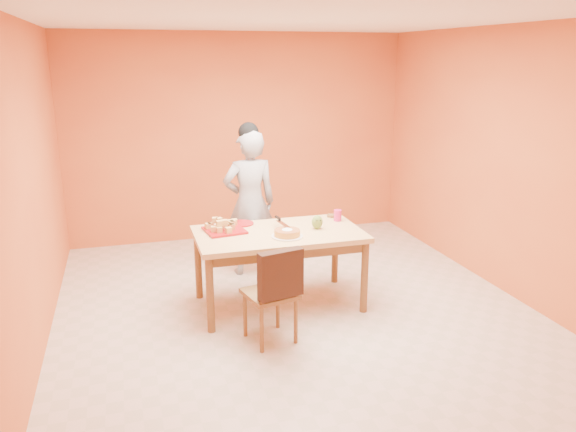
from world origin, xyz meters
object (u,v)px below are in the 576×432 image
object	(u,v)px
dining_chair	(270,292)
egg_ornament	(317,222)
pastry_platter	(225,230)
person	(250,203)
checker_tin	(331,216)
sponge_cake	(287,233)
dining_table	(279,241)
magenta_glass	(338,215)
red_dinner_plate	(242,223)

from	to	relation	value
dining_chair	egg_ornament	size ratio (longest dim) A/B	6.40
pastry_platter	egg_ornament	distance (m)	0.90
person	checker_tin	xyz separation A→B (m)	(0.74, -0.60, -0.04)
person	sponge_cake	world-z (taller)	person
person	pastry_platter	world-z (taller)	person
dining_table	checker_tin	world-z (taller)	checker_tin
checker_tin	magenta_glass	bearing A→B (deg)	-85.28
dining_table	sponge_cake	world-z (taller)	sponge_cake
dining_chair	sponge_cake	xyz separation A→B (m)	(0.30, 0.52, 0.34)
checker_tin	pastry_platter	bearing A→B (deg)	-171.29
red_dinner_plate	dining_table	bearing A→B (deg)	-50.27
person	checker_tin	bearing A→B (deg)	139.01
pastry_platter	red_dinner_plate	world-z (taller)	pastry_platter
checker_tin	dining_chair	bearing A→B (deg)	-132.14
pastry_platter	sponge_cake	xyz separation A→B (m)	(0.53, -0.34, 0.03)
sponge_cake	egg_ornament	world-z (taller)	egg_ornament
red_dinner_plate	magenta_glass	world-z (taller)	magenta_glass
dining_chair	egg_ornament	distance (m)	1.01
dining_table	dining_chair	world-z (taller)	dining_chair
magenta_glass	checker_tin	bearing A→B (deg)	94.72
sponge_cake	magenta_glass	size ratio (longest dim) A/B	2.14
checker_tin	egg_ornament	bearing A→B (deg)	-128.48
sponge_cake	person	bearing A→B (deg)	95.41
red_dinner_plate	egg_ornament	xyz separation A→B (m)	(0.68, -0.37, 0.06)
dining_chair	person	world-z (taller)	person
dining_chair	dining_table	bearing A→B (deg)	56.13
egg_ornament	magenta_glass	distance (m)	0.36
checker_tin	sponge_cake	bearing A→B (deg)	-140.84
dining_chair	pastry_platter	size ratio (longest dim) A/B	2.44
dining_table	checker_tin	size ratio (longest dim) A/B	17.55
dining_table	dining_chair	bearing A→B (deg)	-111.10
person	sponge_cake	xyz separation A→B (m)	(0.11, -1.11, -0.02)
dining_chair	pastry_platter	bearing A→B (deg)	92.34
dining_chair	egg_ornament	xyz separation A→B (m)	(0.65, 0.68, 0.37)
pastry_platter	sponge_cake	distance (m)	0.63
person	checker_tin	size ratio (longest dim) A/B	17.90
dining_chair	person	xyz separation A→B (m)	(0.19, 1.63, 0.36)
magenta_glass	red_dinner_plate	bearing A→B (deg)	170.69
person	magenta_glass	distance (m)	1.06
dining_table	egg_ornament	world-z (taller)	egg_ornament
egg_ornament	magenta_glass	xyz separation A→B (m)	(0.29, 0.21, -0.01)
dining_table	dining_chair	size ratio (longest dim) A/B	1.82
red_dinner_plate	checker_tin	xyz separation A→B (m)	(0.96, -0.01, 0.01)
dining_table	red_dinner_plate	xyz separation A→B (m)	(-0.29, 0.35, 0.10)
sponge_cake	magenta_glass	bearing A→B (deg)	29.71
pastry_platter	sponge_cake	size ratio (longest dim) A/B	1.48
dining_table	egg_ornament	bearing A→B (deg)	-2.26
red_dinner_plate	sponge_cake	distance (m)	0.62
dining_table	egg_ornament	distance (m)	0.42
person	pastry_platter	distance (m)	0.89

